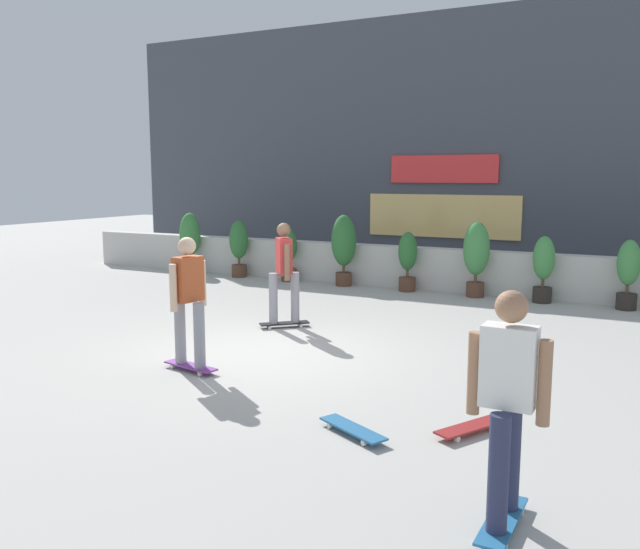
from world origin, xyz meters
name	(u,v)px	position (x,y,z in m)	size (l,w,h in m)	color
ground_plane	(271,353)	(0.00, 0.00, 0.00)	(48.00, 48.00, 0.00)	#B2AFA8
planter_wall	(415,268)	(0.00, 6.00, 0.45)	(18.00, 0.40, 0.90)	beige
building_backdrop	(468,144)	(0.00, 10.00, 3.25)	(20.00, 2.08, 6.50)	#424751
potted_plant_0	(190,238)	(-5.77, 5.55, 0.88)	(0.52, 0.52, 1.51)	black
potted_plant_1	(239,245)	(-4.30, 5.55, 0.78)	(0.45, 0.45, 1.37)	brown
potted_plant_2	(289,253)	(-2.91, 5.55, 0.66)	(0.38, 0.38, 1.23)	brown
potted_plant_3	(344,244)	(-1.51, 5.55, 0.93)	(0.55, 0.55, 1.58)	brown
potted_plant_4	(408,259)	(-0.01, 5.55, 0.69)	(0.40, 0.40, 1.26)	brown
potted_plant_5	(476,253)	(1.44, 5.55, 0.89)	(0.52, 0.52, 1.52)	brown
potted_plant_6	(544,266)	(2.75, 5.55, 0.72)	(0.41, 0.41, 1.29)	#2D2823
potted_plant_7	(628,271)	(4.24, 5.55, 0.71)	(0.41, 0.41, 1.29)	#2D2823
skater_by_wall_left	(507,400)	(3.88, -3.23, 0.94)	(0.56, 0.80, 1.70)	#266699
skater_far_right	(189,298)	(-0.44, -1.21, 0.94)	(0.82, 0.55, 1.70)	#72338C
skater_mid_plaza	(284,270)	(-0.61, 1.43, 0.94)	(0.72, 0.69, 1.70)	black
skateboard_near_camera	(471,427)	(3.23, -1.60, 0.06)	(0.56, 0.80, 0.08)	maroon
skateboard_aside	(353,429)	(2.25, -2.17, 0.06)	(0.81, 0.54, 0.08)	#266699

